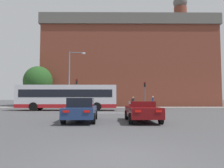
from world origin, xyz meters
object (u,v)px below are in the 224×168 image
at_px(street_lamp_junction, 72,74).
at_px(traffic_light_far_left, 77,88).
at_px(traffic_light_far_right, 145,90).
at_px(pedestrian_waiting, 153,101).
at_px(pedestrian_walking_west, 133,101).
at_px(pedestrian_walking_east, 133,102).
at_px(bus_crossing_lead, 67,97).
at_px(car_saloon_left, 81,110).
at_px(car_roadster_right, 142,111).

bearing_deg(street_lamp_junction, traffic_light_far_left, 94.33).
height_order(traffic_light_far_right, pedestrian_waiting, traffic_light_far_right).
height_order(street_lamp_junction, pedestrian_waiting, street_lamp_junction).
xyz_separation_m(pedestrian_waiting, pedestrian_walking_west, (-3.11, 0.57, -0.07)).
bearing_deg(pedestrian_walking_east, pedestrian_waiting, 41.70).
height_order(bus_crossing_lead, pedestrian_walking_east, bus_crossing_lead).
height_order(traffic_light_far_right, street_lamp_junction, street_lamp_junction).
bearing_deg(bus_crossing_lead, pedestrian_walking_east, -42.54).
relative_size(car_saloon_left, traffic_light_far_right, 1.16).
xyz_separation_m(traffic_light_far_right, pedestrian_walking_west, (-1.75, 1.01, -1.74)).
relative_size(pedestrian_waiting, pedestrian_walking_east, 1.15).
bearing_deg(traffic_light_far_right, pedestrian_walking_west, 150.05).
height_order(bus_crossing_lead, traffic_light_far_right, traffic_light_far_right).
relative_size(pedestrian_walking_east, pedestrian_walking_west, 0.92).
bearing_deg(car_roadster_right, pedestrian_walking_east, 85.01).
distance_m(bus_crossing_lead, traffic_light_far_left, 8.43).
relative_size(car_saloon_left, street_lamp_junction, 0.64).
distance_m(street_lamp_junction, pedestrian_walking_east, 12.88).
relative_size(street_lamp_junction, pedestrian_walking_west, 4.32).
bearing_deg(pedestrian_walking_west, pedestrian_waiting, 102.28).
height_order(bus_crossing_lead, street_lamp_junction, street_lamp_junction).
relative_size(bus_crossing_lead, pedestrian_waiting, 6.51).
bearing_deg(pedestrian_walking_east, pedestrian_walking_west, -22.80).
bearing_deg(traffic_light_far_left, street_lamp_junction, -85.67).
xyz_separation_m(bus_crossing_lead, pedestrian_walking_east, (8.97, 9.78, -0.72)).
bearing_deg(street_lamp_junction, car_saloon_left, -77.55).
height_order(car_saloon_left, bus_crossing_lead, bus_crossing_lead).
xyz_separation_m(car_saloon_left, bus_crossing_lead, (-3.39, 12.72, 0.88)).
distance_m(traffic_light_far_right, pedestrian_waiting, 2.19).
bearing_deg(bus_crossing_lead, pedestrian_waiting, -54.17).
distance_m(car_saloon_left, street_lamp_junction, 14.45).
height_order(car_saloon_left, traffic_light_far_left, traffic_light_far_left).
height_order(car_roadster_right, street_lamp_junction, street_lamp_junction).
bearing_deg(traffic_light_far_right, pedestrian_walking_east, 141.29).
relative_size(traffic_light_far_right, street_lamp_junction, 0.55).
bearing_deg(pedestrian_waiting, traffic_light_far_right, 123.37).
distance_m(car_roadster_right, street_lamp_junction, 15.83).
xyz_separation_m(car_saloon_left, pedestrian_walking_east, (5.58, 22.50, 0.16)).
height_order(car_roadster_right, pedestrian_waiting, pedestrian_waiting).
bearing_deg(car_roadster_right, pedestrian_waiting, 76.61).
height_order(car_saloon_left, pedestrian_waiting, pedestrian_waiting).
distance_m(car_roadster_right, bus_crossing_lead, 14.77).
relative_size(traffic_light_far_left, pedestrian_walking_east, 2.87).
distance_m(car_roadster_right, pedestrian_waiting, 22.17).
xyz_separation_m(pedestrian_walking_east, pedestrian_walking_west, (0.06, -0.44, 0.10)).
distance_m(car_saloon_left, pedestrian_walking_west, 22.77).
height_order(car_roadster_right, traffic_light_far_left, traffic_light_far_left).
height_order(car_roadster_right, pedestrian_walking_west, pedestrian_walking_west).
xyz_separation_m(bus_crossing_lead, pedestrian_waiting, (12.14, 8.77, -0.55)).
relative_size(traffic_light_far_right, pedestrian_waiting, 2.23).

